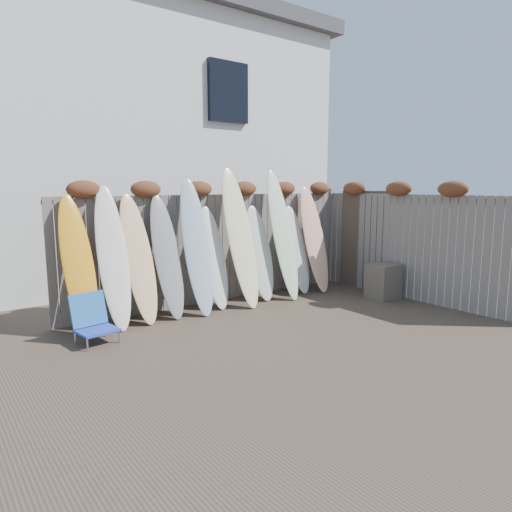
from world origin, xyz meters
TOP-DOWN VIEW (x-y plane):
  - ground at (0.00, 0.00)m, footprint 80.00×80.00m
  - back_fence at (0.06, 2.39)m, footprint 6.05×0.28m
  - right_fence at (2.99, 0.25)m, footprint 0.28×4.40m
  - house at (0.50, 6.50)m, footprint 8.50×5.50m
  - beach_chair at (-2.64, 1.48)m, footprint 0.57×0.60m
  - wooden_crate at (2.65, 0.62)m, footprint 0.58×0.49m
  - lattice_panel at (3.08, 1.30)m, footprint 0.37×1.35m
  - surfboard_0 at (-2.65, 1.98)m, footprint 0.52×0.76m
  - surfboard_1 at (-2.14, 1.96)m, footprint 0.50×0.79m
  - surfboard_2 at (-1.73, 1.99)m, footprint 0.56×0.77m
  - surfboard_3 at (-1.23, 1.99)m, footprint 0.49×0.73m
  - surfboard_4 at (-0.72, 1.91)m, footprint 0.55×0.85m
  - surfboard_5 at (-0.31, 2.03)m, footprint 0.46×0.65m
  - surfboard_6 at (0.16, 1.88)m, footprint 0.54×0.88m
  - surfboard_7 at (0.70, 2.03)m, footprint 0.56×0.68m
  - surfboard_8 at (1.15, 1.88)m, footprint 0.49×0.88m
  - surfboard_9 at (1.67, 2.04)m, footprint 0.51×0.64m
  - surfboard_10 at (2.05, 1.93)m, footprint 0.56×0.79m

SIDE VIEW (x-z plane):
  - ground at x=0.00m, z-range 0.00..0.00m
  - beach_chair at x=-2.64m, z-range -0.02..0.65m
  - wooden_crate at x=2.65m, z-range 0.00..0.66m
  - surfboard_9 at x=1.67m, z-range 0.00..1.75m
  - surfboard_7 at x=0.70m, z-range 0.00..1.79m
  - surfboard_5 at x=-0.31m, z-range 0.00..1.80m
  - surfboard_3 at x=-1.23m, z-range 0.00..2.02m
  - surfboard_0 at x=-2.65m, z-range 0.00..2.04m
  - surfboard_2 at x=-1.73m, z-range 0.00..2.05m
  - lattice_panel at x=3.08m, z-range 0.00..2.05m
  - surfboard_10 at x=2.05m, z-range 0.00..2.14m
  - surfboard_1 at x=-2.14m, z-range 0.00..2.18m
  - right_fence at x=2.99m, z-range 0.02..2.26m
  - surfboard_4 at x=-0.72m, z-range 0.00..2.30m
  - back_fence at x=0.06m, z-range 0.06..2.30m
  - surfboard_8 at x=1.15m, z-range 0.00..2.47m
  - surfboard_6 at x=0.16m, z-range 0.00..2.49m
  - house at x=0.50m, z-range 0.04..6.36m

